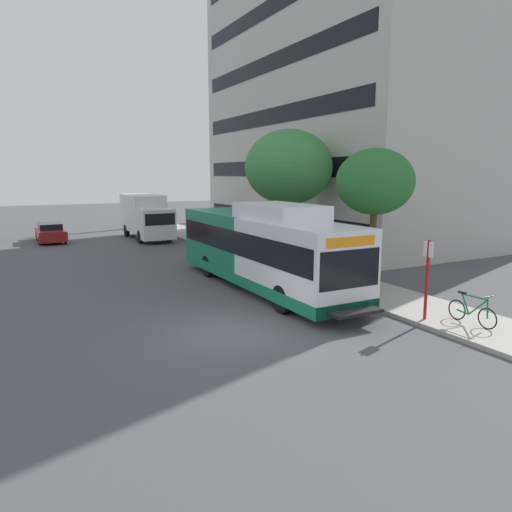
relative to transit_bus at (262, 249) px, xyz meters
name	(u,v)px	position (x,y,z in m)	size (l,w,h in m)	color
ground_plane	(157,281)	(-3.59, 3.43, -1.70)	(120.00, 120.00, 0.00)	#4C4C51
sidewalk_curb	(310,273)	(3.41, 1.43, -1.63)	(3.00, 56.00, 0.14)	#A8A399
transit_bus	(262,249)	(0.00, 0.00, 0.00)	(2.58, 12.25, 3.65)	white
bus_stop_sign_pole	(427,274)	(2.36, -6.67, -0.05)	(0.10, 0.36, 2.60)	red
bicycle_parked	(472,311)	(3.23, -7.74, -1.14)	(0.52, 1.76, 1.02)	black
street_tree_near_stop	(375,182)	(4.28, -1.92, 2.76)	(3.24, 3.24, 5.72)	#4C3823
street_tree_mid_block	(289,167)	(4.47, 5.18, 3.45)	(4.78, 4.78, 7.06)	#4C3823
parked_car_far_lane	(51,232)	(-6.64, 19.43, -1.04)	(1.80, 4.50, 1.33)	maroon
box_truck_background	(146,215)	(-0.14, 17.82, 0.04)	(2.32, 7.01, 3.25)	silver
apartment_tower_backdrop	(349,72)	(13.35, 11.36, 10.34)	(12.89, 21.94, 24.10)	#BCB7AD
lattice_comm_tower	(278,150)	(19.12, 31.09, 5.76)	(1.10, 1.10, 22.97)	#B7B7BC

